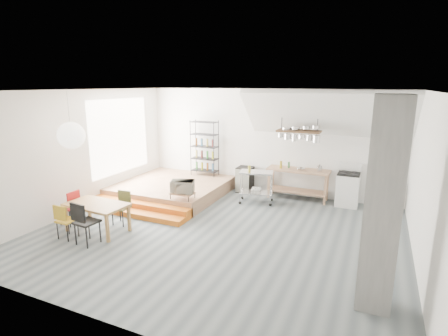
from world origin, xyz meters
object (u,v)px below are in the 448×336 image
at_px(stove, 348,189).
at_px(mini_fridge, 245,179).
at_px(rolling_cart, 256,183).
at_px(dining_table, 97,207).

distance_m(stove, mini_fridge, 3.08).
height_order(rolling_cart, mini_fridge, rolling_cart).
bearing_deg(dining_table, mini_fridge, 67.62).
height_order(stove, dining_table, stove).
relative_size(stove, dining_table, 0.81).
xyz_separation_m(stove, mini_fridge, (-3.08, 0.04, -0.08)).
relative_size(dining_table, rolling_cart, 1.42).
distance_m(rolling_cart, mini_fridge, 1.12).
distance_m(stove, rolling_cart, 2.55).
bearing_deg(dining_table, stove, 42.54).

